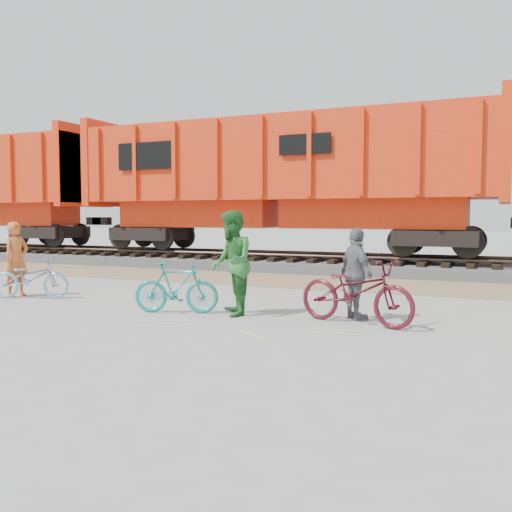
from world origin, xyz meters
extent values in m
plane|color=#9E9E99|center=(0.00, 0.00, 0.00)|extent=(120.00, 120.00, 0.00)
cube|color=#8E7C58|center=(0.00, 5.50, 0.01)|extent=(120.00, 3.00, 0.02)
cube|color=slate|center=(0.00, 9.00, 0.15)|extent=(120.00, 4.00, 0.30)
cube|color=black|center=(-6.50, 9.00, 0.36)|extent=(0.22, 2.60, 0.12)
cube|color=black|center=(0.00, 9.00, 0.36)|extent=(0.22, 2.60, 0.12)
cylinder|color=#382821|center=(0.00, 8.28, 0.48)|extent=(120.00, 0.12, 0.12)
cylinder|color=#382821|center=(0.00, 9.72, 0.48)|extent=(120.00, 0.12, 0.12)
cube|color=red|center=(-10.94, 9.00, 3.64)|extent=(0.30, 3.06, 3.10)
cube|color=black|center=(-2.79, 9.00, 0.94)|extent=(11.20, 2.20, 0.80)
cube|color=red|center=(-2.79, 9.00, 1.79)|extent=(11.76, 1.65, 0.90)
cube|color=red|center=(-2.79, 9.00, 3.54)|extent=(14.00, 3.00, 2.60)
cube|color=red|center=(-9.64, 9.00, 3.64)|extent=(0.30, 3.06, 3.10)
cube|color=red|center=(4.06, 9.00, 3.64)|extent=(0.30, 3.06, 3.10)
cube|color=black|center=(-6.99, 7.42, 3.74)|extent=(2.20, 0.04, 0.90)
imported|color=#7BAACE|center=(-4.98, 0.33, 0.43)|extent=(1.73, 1.11, 0.86)
imported|color=teal|center=(-1.20, -0.01, 0.45)|extent=(1.57, 0.89, 0.91)
imported|color=#53121D|center=(1.98, 0.25, 0.53)|extent=(2.13, 1.22, 1.06)
imported|color=#D56028|center=(-5.48, 0.43, 0.80)|extent=(0.43, 0.61, 1.60)
imported|color=#2A6F2B|center=(-0.20, 0.19, 0.92)|extent=(1.06, 1.12, 1.83)
imported|color=slate|center=(1.88, 0.65, 0.77)|extent=(0.89, 0.91, 1.53)
camera|label=1|loc=(4.19, -8.63, 1.72)|focal=40.00mm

